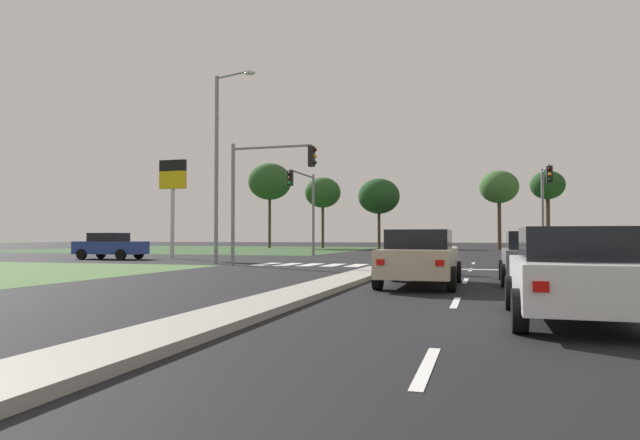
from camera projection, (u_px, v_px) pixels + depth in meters
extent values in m
plane|color=black|center=(409.00, 261.00, 31.19)|extent=(200.00, 200.00, 0.00)
cube|color=#2D4C28|center=(206.00, 249.00, 61.90)|extent=(35.00, 35.00, 0.01)
cube|color=gray|center=(301.00, 293.00, 12.98)|extent=(1.20, 22.00, 0.14)
cube|color=gray|center=(442.00, 250.00, 55.16)|extent=(1.20, 36.00, 0.14)
cube|color=silver|center=(427.00, 367.00, 5.92)|extent=(0.14, 2.00, 0.01)
cube|color=silver|center=(456.00, 303.00, 11.67)|extent=(0.14, 2.00, 0.01)
cube|color=silver|center=(465.00, 281.00, 17.42)|extent=(0.14, 2.00, 0.01)
cube|color=silver|center=(470.00, 270.00, 23.18)|extent=(0.14, 2.00, 0.01)
cube|color=silver|center=(473.00, 263.00, 28.93)|extent=(0.14, 2.00, 0.01)
cube|color=silver|center=(619.00, 301.00, 12.00)|extent=(0.14, 24.00, 0.01)
cube|color=silver|center=(478.00, 269.00, 23.41)|extent=(6.40, 0.50, 0.01)
cube|color=silver|center=(267.00, 264.00, 28.02)|extent=(0.70, 2.80, 0.01)
cube|color=silver|center=(288.00, 264.00, 27.70)|extent=(0.70, 2.80, 0.01)
cube|color=silver|center=(311.00, 265.00, 27.37)|extent=(0.70, 2.80, 0.01)
cube|color=silver|center=(333.00, 265.00, 27.05)|extent=(0.70, 2.80, 0.01)
cube|color=silver|center=(357.00, 265.00, 26.72)|extent=(0.70, 2.80, 0.01)
cube|color=silver|center=(380.00, 266.00, 26.39)|extent=(0.70, 2.80, 0.01)
cube|color=silver|center=(575.00, 281.00, 9.02)|extent=(1.84, 4.13, 0.69)
cube|color=black|center=(576.00, 243.00, 8.89)|extent=(1.62, 1.90, 0.52)
cube|color=red|center=(541.00, 287.00, 7.22)|extent=(0.20, 0.04, 0.14)
cylinder|color=black|center=(511.00, 293.00, 10.54)|extent=(0.22, 0.64, 0.64)
cylinder|color=black|center=(620.00, 296.00, 10.02)|extent=(0.22, 0.64, 0.64)
cylinder|color=black|center=(520.00, 311.00, 8.00)|extent=(0.22, 0.64, 0.64)
cube|color=#A31919|center=(616.00, 252.00, 27.48)|extent=(4.20, 1.79, 0.64)
cube|color=black|center=(620.00, 240.00, 27.46)|extent=(1.93, 1.58, 0.52)
cylinder|color=black|center=(590.00, 259.00, 26.99)|extent=(0.64, 0.22, 0.64)
cylinder|color=black|center=(584.00, 257.00, 28.71)|extent=(0.64, 0.22, 0.64)
cube|color=slate|center=(536.00, 261.00, 16.38)|extent=(1.79, 4.20, 0.69)
cube|color=black|center=(536.00, 240.00, 16.25)|extent=(1.57, 1.93, 0.52)
cube|color=red|center=(515.00, 261.00, 14.54)|extent=(0.20, 0.04, 0.14)
cube|color=red|center=(572.00, 262.00, 14.15)|extent=(0.20, 0.04, 0.14)
cylinder|color=black|center=(502.00, 270.00, 17.91)|extent=(0.22, 0.64, 0.64)
cylinder|color=black|center=(563.00, 271.00, 17.40)|extent=(0.22, 0.64, 0.64)
cylinder|color=black|center=(505.00, 275.00, 15.33)|extent=(0.22, 0.64, 0.64)
cylinder|color=black|center=(576.00, 277.00, 14.82)|extent=(0.22, 0.64, 0.64)
cube|color=navy|center=(111.00, 248.00, 34.22)|extent=(4.30, 1.77, 0.77)
cube|color=black|center=(109.00, 237.00, 34.28)|extent=(1.98, 1.56, 0.52)
cube|color=red|center=(88.00, 246.00, 35.48)|extent=(0.04, 0.20, 0.14)
cube|color=red|center=(73.00, 246.00, 34.19)|extent=(0.04, 0.20, 0.14)
cylinder|color=black|center=(139.00, 254.00, 34.67)|extent=(0.64, 0.22, 0.64)
cylinder|color=black|center=(121.00, 255.00, 32.97)|extent=(0.64, 0.22, 0.64)
cylinder|color=black|center=(101.00, 253.00, 35.44)|extent=(0.64, 0.22, 0.64)
cylinder|color=black|center=(82.00, 254.00, 33.75)|extent=(0.64, 0.22, 0.64)
cube|color=#BCAD8E|center=(420.00, 261.00, 15.66)|extent=(1.86, 4.58, 0.73)
cube|color=black|center=(420.00, 239.00, 15.53)|extent=(1.64, 2.11, 0.52)
cube|color=red|center=(380.00, 262.00, 13.64)|extent=(0.20, 0.04, 0.14)
cube|color=red|center=(440.00, 263.00, 13.24)|extent=(0.20, 0.04, 0.14)
cylinder|color=black|center=(395.00, 271.00, 17.31)|extent=(0.22, 0.64, 0.64)
cylinder|color=black|center=(457.00, 272.00, 16.79)|extent=(0.22, 0.64, 0.64)
cylinder|color=black|center=(378.00, 278.00, 14.50)|extent=(0.22, 0.64, 0.64)
cylinder|color=black|center=(452.00, 279.00, 13.98)|extent=(0.22, 0.64, 0.64)
cylinder|color=gray|center=(233.00, 204.00, 27.11)|extent=(0.18, 0.18, 5.88)
cylinder|color=gray|center=(272.00, 147.00, 26.62)|extent=(3.98, 0.12, 0.12)
cube|color=black|center=(311.00, 156.00, 26.04)|extent=(0.26, 0.32, 0.95)
sphere|color=#360503|center=(315.00, 150.00, 26.01)|extent=(0.20, 0.20, 0.20)
sphere|color=orange|center=(315.00, 156.00, 26.00)|extent=(0.20, 0.20, 0.20)
sphere|color=black|center=(315.00, 163.00, 25.99)|extent=(0.20, 0.20, 0.20)
cylinder|color=gray|center=(543.00, 214.00, 35.45)|extent=(0.18, 0.18, 5.66)
cylinder|color=gray|center=(546.00, 169.00, 33.54)|extent=(0.12, 4.16, 0.12)
cube|color=black|center=(550.00, 174.00, 31.53)|extent=(0.32, 0.26, 0.95)
sphere|color=#360503|center=(550.00, 169.00, 31.38)|extent=(0.20, 0.20, 0.20)
sphere|color=orange|center=(550.00, 174.00, 31.37)|extent=(0.20, 0.20, 0.20)
sphere|color=black|center=(550.00, 179.00, 31.36)|extent=(0.20, 0.20, 0.20)
cylinder|color=gray|center=(313.00, 215.00, 39.76)|extent=(0.18, 0.18, 5.82)
cylinder|color=gray|center=(303.00, 174.00, 37.49)|extent=(0.12, 4.89, 0.12)
cube|color=black|center=(290.00, 178.00, 35.14)|extent=(0.32, 0.26, 0.95)
sphere|color=#360503|center=(290.00, 173.00, 34.99)|extent=(0.20, 0.20, 0.20)
sphere|color=#3A2405|center=(290.00, 178.00, 34.98)|extent=(0.20, 0.20, 0.20)
sphere|color=green|center=(290.00, 183.00, 34.97)|extent=(0.20, 0.20, 0.20)
cylinder|color=gray|center=(216.00, 170.00, 28.24)|extent=(0.20, 0.20, 9.51)
cylinder|color=gray|center=(233.00, 75.00, 27.76)|extent=(2.14, 0.76, 0.10)
ellipsoid|color=#B2B2A8|center=(250.00, 73.00, 27.14)|extent=(0.56, 0.28, 0.20)
cylinder|color=maroon|center=(422.00, 249.00, 40.33)|extent=(0.16, 0.16, 0.72)
cylinder|color=maroon|center=(422.00, 238.00, 40.35)|extent=(0.34, 0.34, 0.76)
sphere|color=tan|center=(422.00, 232.00, 40.36)|extent=(0.21, 0.21, 0.21)
cylinder|color=silver|center=(172.00, 224.00, 34.89)|extent=(0.24, 0.24, 4.37)
cube|color=gold|center=(173.00, 180.00, 34.97)|extent=(1.80, 0.24, 1.10)
cube|color=black|center=(173.00, 166.00, 35.00)|extent=(1.80, 0.24, 0.70)
cylinder|color=#423323|center=(270.00, 221.00, 68.13)|extent=(0.34, 0.34, 6.65)
ellipsoid|color=#285123|center=(270.00, 182.00, 68.27)|extent=(5.25, 5.25, 4.46)
cylinder|color=#423323|center=(323.00, 225.00, 68.07)|extent=(0.33, 0.33, 5.55)
ellipsoid|color=#285123|center=(323.00, 193.00, 68.19)|extent=(4.35, 4.35, 3.70)
cylinder|color=#423323|center=(379.00, 228.00, 65.40)|extent=(0.34, 0.34, 4.78)
ellipsoid|color=#1E421E|center=(379.00, 196.00, 65.51)|extent=(4.84, 4.84, 4.12)
cylinder|color=#423323|center=(499.00, 224.00, 58.45)|extent=(0.39, 0.39, 5.48)
ellipsoid|color=#38602D|center=(499.00, 187.00, 58.56)|extent=(4.01, 4.01, 3.41)
cylinder|color=#423323|center=(548.00, 222.00, 60.48)|extent=(0.44, 0.44, 5.96)
ellipsoid|color=#1E421E|center=(548.00, 185.00, 60.59)|extent=(3.64, 3.64, 3.10)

